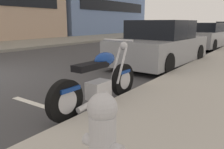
# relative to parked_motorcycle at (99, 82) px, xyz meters

# --- Properties ---
(sidewalk_far_curb) EXTENTS (120.00, 5.00, 0.14)m
(sidewalk_far_curb) POSITION_rel_parked_motorcycle_xyz_m (11.43, 10.53, -0.36)
(sidewalk_far_curb) COLOR gray
(sidewalk_far_curb) RESTS_ON ground
(parking_stall_stripe) EXTENTS (0.12, 2.20, 0.01)m
(parking_stall_stripe) POSITION_rel_parked_motorcycle_xyz_m (-0.57, 0.52, -0.42)
(parking_stall_stripe) COLOR silver
(parking_stall_stripe) RESTS_ON ground
(parked_motorcycle) EXTENTS (2.14, 0.62, 1.11)m
(parked_motorcycle) POSITION_rel_parked_motorcycle_xyz_m (0.00, 0.00, 0.00)
(parked_motorcycle) COLOR black
(parked_motorcycle) RESTS_ON ground
(parked_car_mid_block) EXTENTS (4.14, 2.01, 1.47)m
(parked_car_mid_block) POSITION_rel_parked_motorcycle_xyz_m (4.23, 0.73, 0.25)
(parked_car_mid_block) COLOR gray
(parked_car_mid_block) RESTS_ON ground
(parked_car_at_intersection) EXTENTS (4.34, 2.01, 1.38)m
(parked_car_at_intersection) POSITION_rel_parked_motorcycle_xyz_m (10.30, 0.72, 0.24)
(parked_car_at_intersection) COLOR gray
(parked_car_at_intersection) RESTS_ON ground
(fire_hydrant) EXTENTS (0.24, 0.36, 0.74)m
(fire_hydrant) POSITION_rel_parked_motorcycle_xyz_m (-1.60, -1.28, 0.11)
(fire_hydrant) COLOR #B7B7BC
(fire_hydrant) RESTS_ON sidewalk_near_curb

